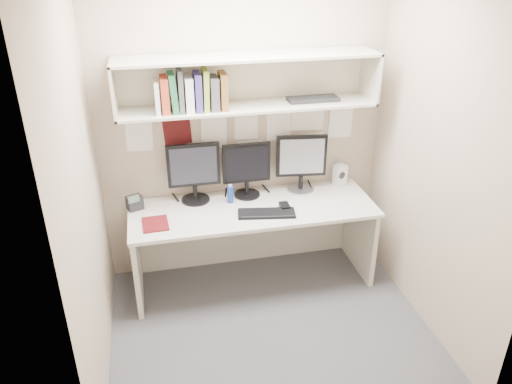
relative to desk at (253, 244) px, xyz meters
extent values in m
cube|color=#454549|center=(0.00, -0.65, -0.37)|extent=(2.40, 2.00, 0.01)
cube|color=tan|center=(0.00, 0.35, 0.93)|extent=(2.40, 0.02, 2.60)
cube|color=tan|center=(0.00, -1.65, 0.93)|extent=(2.40, 0.02, 2.60)
cube|color=tan|center=(-1.20, -0.65, 0.93)|extent=(0.02, 2.00, 2.60)
cube|color=tan|center=(1.20, -0.65, 0.93)|extent=(0.02, 2.00, 2.60)
cube|color=beige|center=(0.00, -0.01, 0.35)|extent=(2.00, 0.70, 0.03)
cube|color=beige|center=(0.00, 0.32, -0.02)|extent=(1.96, 0.02, 0.70)
cube|color=beige|center=(0.00, 0.16, 1.16)|extent=(2.00, 0.38, 0.02)
cube|color=beige|center=(0.00, 0.16, 1.54)|extent=(2.00, 0.38, 0.02)
cube|color=beige|center=(0.00, 0.34, 1.35)|extent=(2.00, 0.02, 0.40)
cube|color=beige|center=(-0.99, 0.16, 1.35)|extent=(0.02, 0.38, 0.40)
cube|color=beige|center=(0.99, 0.16, 1.35)|extent=(0.02, 0.38, 0.40)
cylinder|color=black|center=(-0.44, 0.21, 0.37)|extent=(0.24, 0.24, 0.02)
cylinder|color=black|center=(-0.44, 0.21, 0.44)|extent=(0.04, 0.04, 0.12)
cube|color=black|center=(-0.44, 0.22, 0.68)|extent=(0.43, 0.04, 0.37)
cube|color=black|center=(-0.44, 0.20, 0.68)|extent=(0.38, 0.00, 0.31)
cylinder|color=black|center=(0.00, 0.21, 0.37)|extent=(0.22, 0.22, 0.02)
cylinder|color=black|center=(0.00, 0.21, 0.43)|extent=(0.04, 0.04, 0.11)
cube|color=black|center=(0.00, 0.22, 0.66)|extent=(0.40, 0.04, 0.34)
cube|color=black|center=(0.00, 0.20, 0.66)|extent=(0.35, 0.01, 0.29)
cylinder|color=#A5A5AA|center=(0.47, 0.21, 0.37)|extent=(0.24, 0.24, 0.02)
cylinder|color=black|center=(0.47, 0.21, 0.44)|extent=(0.04, 0.04, 0.12)
cube|color=black|center=(0.47, 0.22, 0.68)|extent=(0.43, 0.09, 0.36)
cube|color=silver|center=(0.47, 0.20, 0.68)|extent=(0.37, 0.05, 0.31)
cube|color=black|center=(0.08, -0.15, 0.37)|extent=(0.47, 0.23, 0.02)
cube|color=black|center=(0.25, -0.08, 0.38)|extent=(0.07, 0.12, 0.04)
cube|color=silver|center=(0.84, 0.24, 0.46)|extent=(0.12, 0.12, 0.19)
cylinder|color=black|center=(0.84, 0.19, 0.48)|extent=(0.06, 0.03, 0.07)
cylinder|color=navy|center=(-0.16, 0.11, 0.44)|extent=(0.05, 0.05, 0.15)
cylinder|color=white|center=(-0.16, 0.11, 0.52)|extent=(0.03, 0.03, 0.02)
cube|color=#570E12|center=(-0.79, -0.12, 0.37)|extent=(0.20, 0.25, 0.01)
cube|color=black|center=(-0.94, 0.17, 0.42)|extent=(0.15, 0.14, 0.11)
cube|color=#4C6659|center=(-0.94, 0.12, 0.48)|extent=(0.09, 0.04, 0.06)
cube|color=white|center=(-0.69, 0.11, 1.29)|extent=(0.03, 0.19, 0.24)
cube|color=#BA3A22|center=(-0.63, 0.11, 1.31)|extent=(0.05, 0.19, 0.26)
cube|color=#21633B|center=(-0.57, 0.11, 1.32)|extent=(0.05, 0.19, 0.29)
cube|color=#444548|center=(-0.52, 0.11, 1.33)|extent=(0.04, 0.19, 0.31)
cube|color=white|center=(-0.46, 0.11, 1.30)|extent=(0.06, 0.19, 0.25)
cube|color=navy|center=(-0.39, 0.11, 1.31)|extent=(0.05, 0.19, 0.28)
cube|color=#8DA035|center=(-0.33, 0.11, 1.33)|extent=(0.04, 0.19, 0.31)
cube|color=#474749|center=(-0.27, 0.11, 1.30)|extent=(0.06, 0.19, 0.25)
cube|color=brown|center=(-0.20, 0.11, 1.31)|extent=(0.05, 0.19, 0.27)
cube|color=black|center=(0.53, 0.16, 1.19)|extent=(0.41, 0.16, 0.03)
camera|label=1|loc=(-0.75, -3.51, 2.30)|focal=35.00mm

